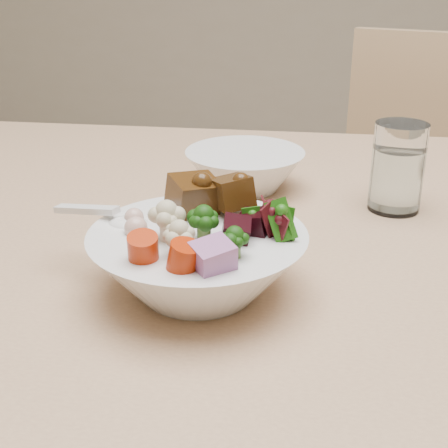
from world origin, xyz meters
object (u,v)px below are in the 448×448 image
at_px(food_bowl, 200,258).
at_px(water_glass, 397,171).
at_px(dining_table, 439,325).
at_px(side_bowl, 245,170).
at_px(chair_far, 423,234).

bearing_deg(food_bowl, water_glass, 51.92).
distance_m(dining_table, water_glass, 0.20).
relative_size(dining_table, food_bowl, 8.74).
bearing_deg(side_bowl, chair_far, 58.67).
bearing_deg(water_glass, food_bowl, -128.08).
relative_size(chair_far, water_glass, 8.69).
bearing_deg(dining_table, food_bowl, -157.50).
height_order(chair_far, food_bowl, chair_far).
bearing_deg(chair_far, side_bowl, -105.80).
height_order(dining_table, food_bowl, food_bowl).
height_order(food_bowl, side_bowl, food_bowl).
distance_m(chair_far, food_bowl, 0.94).
height_order(water_glass, side_bowl, water_glass).
bearing_deg(water_glass, dining_table, -68.35).
height_order(chair_far, side_bowl, chair_far).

